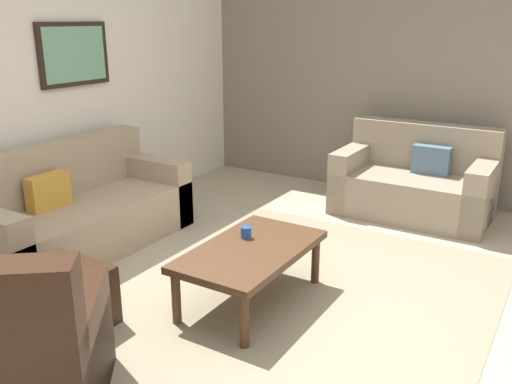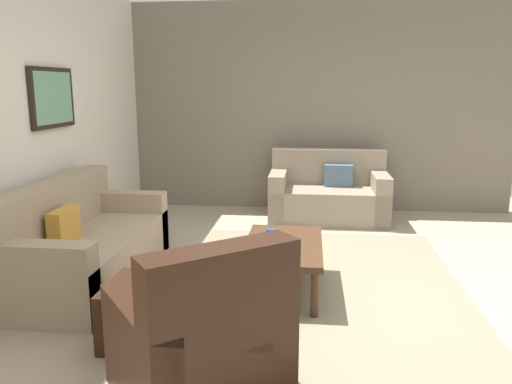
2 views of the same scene
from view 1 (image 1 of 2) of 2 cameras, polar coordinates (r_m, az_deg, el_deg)
ground_plane at (r=3.74m, az=3.32°, el=-12.65°), size 8.00×8.00×0.00m
rear_partition at (r=5.01m, az=-24.05°, el=10.68°), size 6.00×0.12×2.80m
stone_feature_panel at (r=6.06m, az=17.44°, el=12.38°), size 0.12×5.20×2.80m
area_rug at (r=3.73m, az=3.32°, el=-12.60°), size 3.43×2.47×0.01m
couch_main at (r=4.89m, az=-18.69°, el=-2.17°), size 1.94×0.88×0.88m
couch_loveseat at (r=5.70m, az=16.46°, el=0.86°), size 0.88×1.48×0.88m
armchair_leather at (r=2.95m, az=-24.29°, el=-16.52°), size 1.12×1.12×0.95m
ottoman at (r=3.68m, az=-20.30°, el=-10.77°), size 0.56×0.56×0.40m
coffee_table at (r=3.71m, az=-0.55°, el=-6.58°), size 1.10×0.64×0.41m
cup at (r=3.84m, az=-1.06°, el=-4.27°), size 0.08×0.08×0.08m
framed_artwork at (r=5.28m, az=-18.59°, el=13.58°), size 0.76×0.04×0.56m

